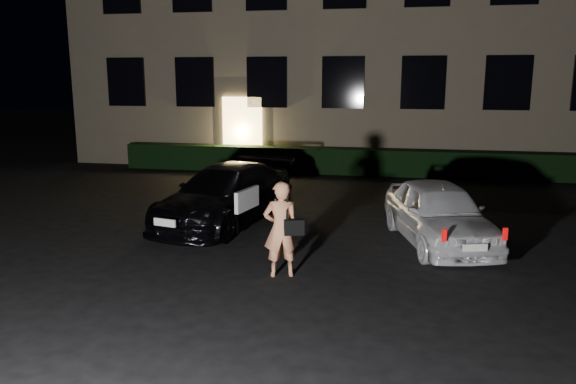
# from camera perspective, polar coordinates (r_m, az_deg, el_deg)

# --- Properties ---
(ground) EXTENTS (80.00, 80.00, 0.00)m
(ground) POSITION_cam_1_polar(r_m,az_deg,el_deg) (8.90, -1.95, -9.52)
(ground) COLOR black
(ground) RESTS_ON ground
(building) EXTENTS (20.00, 8.11, 12.00)m
(building) POSITION_cam_1_polar(r_m,az_deg,el_deg) (23.30, 6.81, 18.50)
(building) COLOR #6E614E
(building) RESTS_ON ground
(hedge) EXTENTS (15.00, 0.70, 0.85)m
(hedge) POSITION_cam_1_polar(r_m,az_deg,el_deg) (18.88, 5.31, 3.16)
(hedge) COLOR black
(hedge) RESTS_ON ground
(sedan) EXTENTS (2.67, 4.66, 1.27)m
(sedan) POSITION_cam_1_polar(r_m,az_deg,el_deg) (12.49, -6.35, -0.30)
(sedan) COLOR black
(sedan) RESTS_ON ground
(hatch) EXTENTS (2.38, 3.88, 1.23)m
(hatch) POSITION_cam_1_polar(r_m,az_deg,el_deg) (11.27, 15.06, -2.06)
(hatch) COLOR white
(hatch) RESTS_ON ground
(man) EXTENTS (0.73, 0.54, 1.58)m
(man) POSITION_cam_1_polar(r_m,az_deg,el_deg) (9.09, -0.66, -3.78)
(man) COLOR tan
(man) RESTS_ON ground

